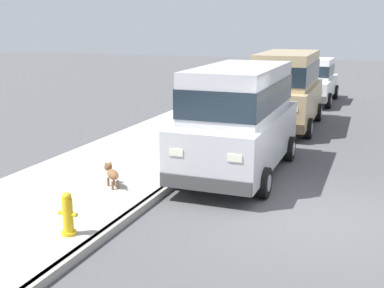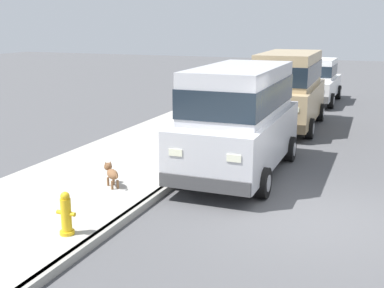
{
  "view_description": "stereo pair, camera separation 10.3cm",
  "coord_description": "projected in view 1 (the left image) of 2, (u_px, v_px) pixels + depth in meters",
  "views": [
    {
      "loc": [
        0.95,
        -8.85,
        3.5
      ],
      "look_at": [
        -2.98,
        1.17,
        0.85
      ],
      "focal_mm": 46.6,
      "sensor_mm": 36.0,
      "label": 1
    },
    {
      "loc": [
        1.04,
        -8.81,
        3.5
      ],
      "look_at": [
        -2.98,
        1.17,
        0.85
      ],
      "focal_mm": 46.6,
      "sensor_mm": 36.0,
      "label": 2
    }
  ],
  "objects": [
    {
      "name": "car_white_sedan",
      "position": [
        312.0,
        80.0,
        22.07
      ],
      "size": [
        2.05,
        4.6,
        1.92
      ],
      "color": "white",
      "rests_on": "ground"
    },
    {
      "name": "dog_brown",
      "position": [
        112.0,
        173.0,
        10.37
      ],
      "size": [
        0.6,
        0.53,
        0.49
      ],
      "color": "brown",
      "rests_on": "sidewalk"
    },
    {
      "name": "car_tan_van",
      "position": [
        287.0,
        86.0,
        16.67
      ],
      "size": [
        2.24,
        4.96,
        2.52
      ],
      "color": "tan",
      "rests_on": "ground"
    },
    {
      "name": "ground_plane",
      "position": [
        319.0,
        217.0,
        9.17
      ],
      "size": [
        80.0,
        80.0,
        0.0
      ],
      "primitive_type": "plane",
      "color": "#4C4C4F"
    },
    {
      "name": "fire_hydrant",
      "position": [
        68.0,
        215.0,
        8.0
      ],
      "size": [
        0.34,
        0.24,
        0.72
      ],
      "color": "gold",
      "rests_on": "sidewalk"
    },
    {
      "name": "curb",
      "position": [
        162.0,
        192.0,
        10.29
      ],
      "size": [
        0.16,
        64.0,
        0.14
      ],
      "primitive_type": "cube",
      "color": "gray",
      "rests_on": "ground"
    },
    {
      "name": "sidewalk",
      "position": [
        87.0,
        182.0,
        10.93
      ],
      "size": [
        3.6,
        64.0,
        0.14
      ],
      "primitive_type": "cube",
      "color": "#A8A59E",
      "rests_on": "ground"
    },
    {
      "name": "car_silver_van",
      "position": [
        239.0,
        115.0,
        11.53
      ],
      "size": [
        2.18,
        4.92,
        2.52
      ],
      "color": "#BCBCC1",
      "rests_on": "ground"
    }
  ]
}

